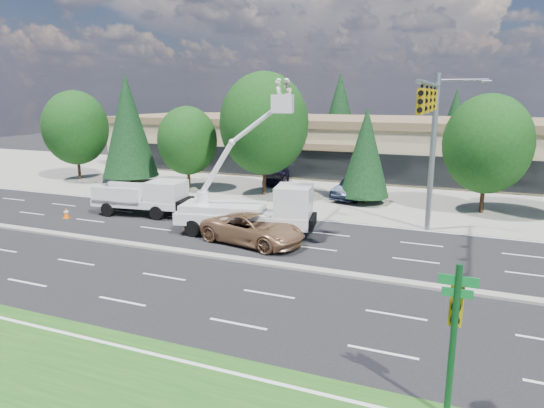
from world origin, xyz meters
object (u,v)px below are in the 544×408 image
at_px(signal_mast, 432,129).
at_px(utility_pickup, 147,201).
at_px(street_sign_pole, 454,325).
at_px(bucket_truck, 256,204).
at_px(minivan, 253,229).

height_order(signal_mast, utility_pickup, signal_mast).
bearing_deg(street_sign_pole, utility_pickup, 143.93).
bearing_deg(bucket_truck, signal_mast, 5.91).
bearing_deg(minivan, street_sign_pole, -124.82).
xyz_separation_m(street_sign_pole, utility_pickup, (-19.56, 14.25, -1.48)).
distance_m(utility_pickup, bucket_truck, 8.78).
bearing_deg(utility_pickup, bucket_truck, -17.01).
xyz_separation_m(signal_mast, bucket_truck, (-8.98, -2.71, -4.23)).
bearing_deg(minivan, bucket_truck, 30.64).
height_order(signal_mast, bucket_truck, signal_mast).
relative_size(signal_mast, street_sign_pole, 2.54).
distance_m(signal_mast, minivan, 10.83).
distance_m(signal_mast, utility_pickup, 18.35).
xyz_separation_m(signal_mast, street_sign_pole, (1.97, -15.45, -3.61)).
xyz_separation_m(signal_mast, utility_pickup, (-17.58, -1.20, -5.09)).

